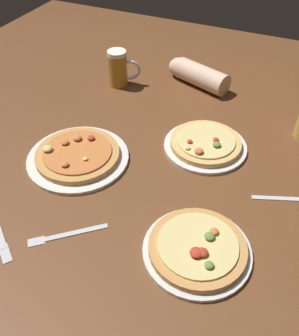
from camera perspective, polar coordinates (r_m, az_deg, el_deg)
name	(u,v)px	position (r m, az deg, el deg)	size (l,w,h in m)	color
ground_plane	(150,176)	(1.16, 0.00, -1.27)	(2.40, 2.40, 0.03)	brown
pizza_plate_near	(197,248)	(0.95, 7.37, -12.18)	(0.27, 0.27, 0.05)	silver
pizza_plate_far	(205,144)	(1.25, 8.59, 3.66)	(0.28, 0.28, 0.05)	silver
pizza_plate_side	(78,156)	(1.21, -11.00, 1.88)	(0.33, 0.33, 0.05)	silver
beer_mug_pale	(119,68)	(1.56, -4.75, 15.01)	(0.13, 0.08, 0.15)	#B27A23
fork_left	(289,199)	(1.14, 20.62, -4.41)	(0.19, 0.09, 0.01)	silver
fork_spare	(66,234)	(1.01, -12.70, -9.93)	(0.17, 0.15, 0.01)	silver
diner_arm	(196,74)	(1.59, 7.15, 14.17)	(0.28, 0.16, 0.09)	beige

